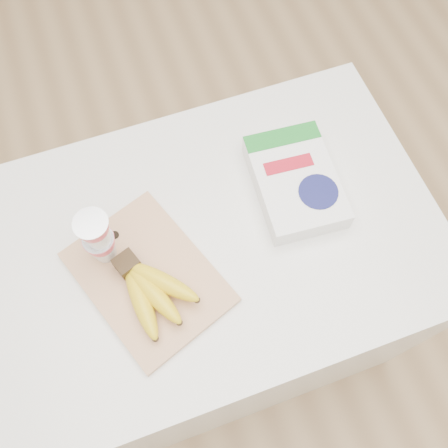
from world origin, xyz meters
name	(u,v)px	position (x,y,z in m)	size (l,w,h in m)	color
room	(198,68)	(0.00, 0.00, 1.35)	(4.00, 4.00, 4.00)	tan
table	(213,288)	(0.00, 0.00, 0.40)	(1.07, 0.71, 0.80)	white
cutting_board	(148,277)	(-0.16, -0.05, 0.81)	(0.25, 0.34, 0.02)	tan
bananas	(150,290)	(-0.16, -0.09, 0.84)	(0.17, 0.21, 0.07)	#382816
yogurt_stack	(98,238)	(-0.23, 0.03, 0.91)	(0.07, 0.07, 0.17)	white
cereal_box	(295,182)	(0.23, 0.05, 0.83)	(0.20, 0.28, 0.06)	white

